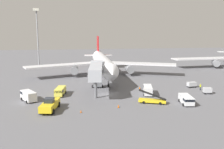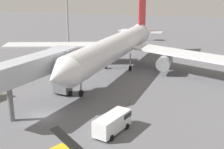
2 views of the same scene
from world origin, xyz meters
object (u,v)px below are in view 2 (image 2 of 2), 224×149
Objects in this scene: airplane_at_gate at (117,47)px; jet_bridge at (37,69)px; service_van_far_left at (113,122)px; safety_cone_charlie at (125,110)px.

jet_bridge is at bearing -100.67° from airplane_at_gate.
airplane_at_gate is 22.61m from jet_bridge.
airplane_at_gate is 27.62m from service_van_far_left.
safety_cone_charlie is at bearing 93.94° from service_van_far_left.
jet_bridge is 26.30× the size of safety_cone_charlie.
airplane_at_gate is at bearing 111.58° from safety_cone_charlie.
service_van_far_left is 8.64× the size of safety_cone_charlie.
jet_bridge is 13.81m from service_van_far_left.
service_van_far_left is at bearing -72.28° from airplane_at_gate.
service_van_far_left is (8.33, -26.07, -3.67)m from airplane_at_gate.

